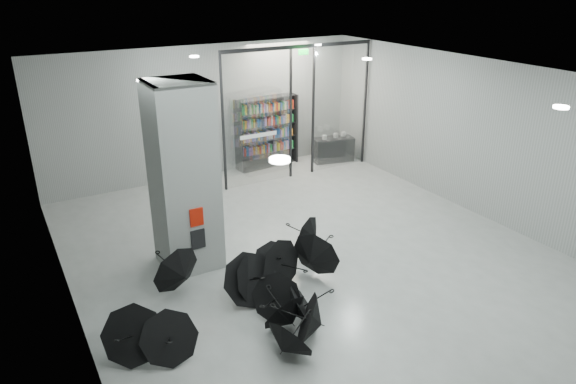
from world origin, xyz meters
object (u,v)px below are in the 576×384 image
shop_counter (333,149)px  umbrella_cluster (256,296)px  bookshelf (267,132)px  column (184,178)px

shop_counter → umbrella_cluster: size_ratio=0.24×
bookshelf → shop_counter: 2.37m
bookshelf → column: bearing=-139.1°
umbrella_cluster → bookshelf: bearing=60.6°
column → shop_counter: size_ratio=2.96×
bookshelf → umbrella_cluster: size_ratio=0.41×
column → umbrella_cluster: column is taller
shop_counter → bookshelf: bearing=174.1°
column → bookshelf: size_ratio=1.75×
column → shop_counter: (6.58, 4.06, -1.59)m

